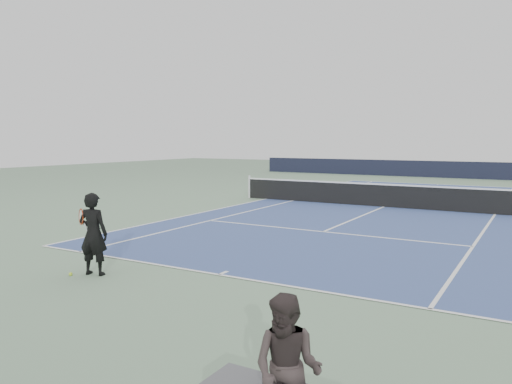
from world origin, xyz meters
The scene contains 6 objects.
ground centered at (0.00, 0.00, 0.00)m, with size 80.00×80.00×0.00m, color gray.
court_surface centered at (0.00, 0.00, 0.01)m, with size 10.97×23.77×0.01m, color #374B82.
tennis_net centered at (0.00, 0.00, 0.50)m, with size 12.90×0.10×1.07m.
windscreen_far centered at (0.00, 17.88, 0.60)m, with size 30.00×0.25×1.20m, color black.
tennis_player centered at (-2.23, -13.12, 0.84)m, with size 0.82×0.61×1.69m.
tennis_ball centered at (-2.58, -13.42, 0.04)m, with size 0.07×0.07×0.07m, color #B4D72B.
Camera 1 is at (5.60, -20.05, 2.74)m, focal length 35.00 mm.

